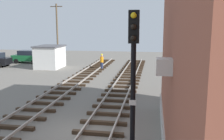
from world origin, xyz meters
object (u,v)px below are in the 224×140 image
parked_car_green (28,56)px  utility_pole_far (57,31)px  signal_mast (133,73)px  control_hut (50,57)px  track_worker_foreground (102,62)px

parked_car_green → utility_pole_far: utility_pole_far is taller
parked_car_green → utility_pole_far: bearing=43.6°
signal_mast → utility_pole_far: 30.53m
control_hut → track_worker_foreground: 6.53m
parked_car_green → signal_mast: bearing=-55.5°
control_hut → utility_pole_far: utility_pole_far is taller
signal_mast → parked_car_green: (-16.73, 24.31, -2.62)m
control_hut → parked_car_green: bearing=143.3°
signal_mast → utility_pole_far: bearing=116.3°
utility_pole_far → track_worker_foreground: size_ratio=4.43×
signal_mast → track_worker_foreground: signal_mast is taller
signal_mast → control_hut: 24.03m
signal_mast → control_hut: bearing=119.9°
signal_mast → utility_pole_far: size_ratio=0.68×
signal_mast → track_worker_foreground: 21.55m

